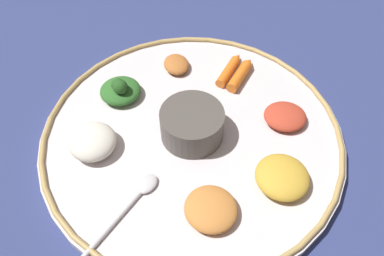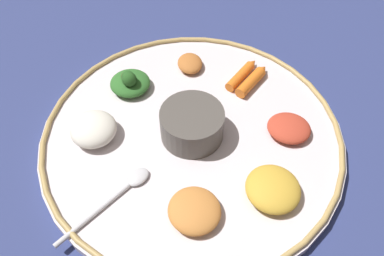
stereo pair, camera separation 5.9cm
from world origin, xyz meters
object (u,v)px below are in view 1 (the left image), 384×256
at_px(center_bowl, 192,123).
at_px(greens_pile, 120,90).
at_px(spoon, 131,202).
at_px(carrot_near_spoon, 241,74).
at_px(carrot_outer, 230,69).

relative_size(center_bowl, greens_pile, 1.12).
xyz_separation_m(center_bowl, spoon, (0.13, -0.06, -0.02)).
bearing_deg(carrot_near_spoon, carrot_outer, -116.19).
xyz_separation_m(greens_pile, carrot_outer, (-0.08, 0.17, -0.01)).
bearing_deg(spoon, carrot_near_spoon, 153.90).
bearing_deg(carrot_outer, spoon, -21.72).
xyz_separation_m(spoon, carrot_outer, (-0.27, 0.11, 0.00)).
height_order(spoon, carrot_outer, carrot_outer).
height_order(center_bowl, carrot_outer, center_bowl).
xyz_separation_m(spoon, greens_pile, (-0.19, -0.06, 0.01)).
bearing_deg(center_bowl, carrot_near_spoon, 154.03).
height_order(greens_pile, carrot_outer, greens_pile).
distance_m(carrot_near_spoon, carrot_outer, 0.02).
distance_m(spoon, greens_pile, 0.20).
xyz_separation_m(carrot_near_spoon, carrot_outer, (-0.01, -0.02, -0.00)).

